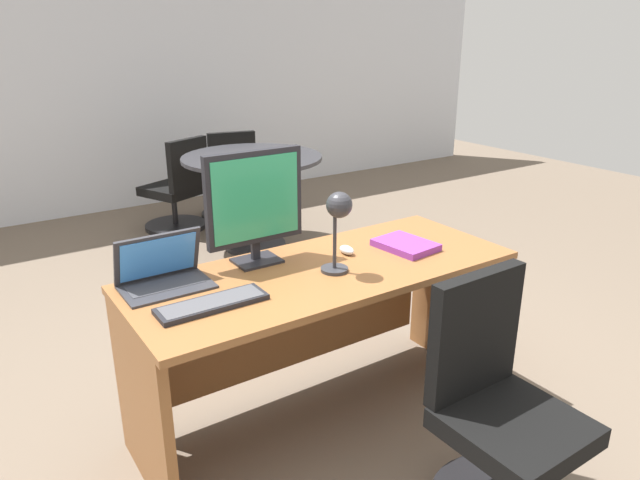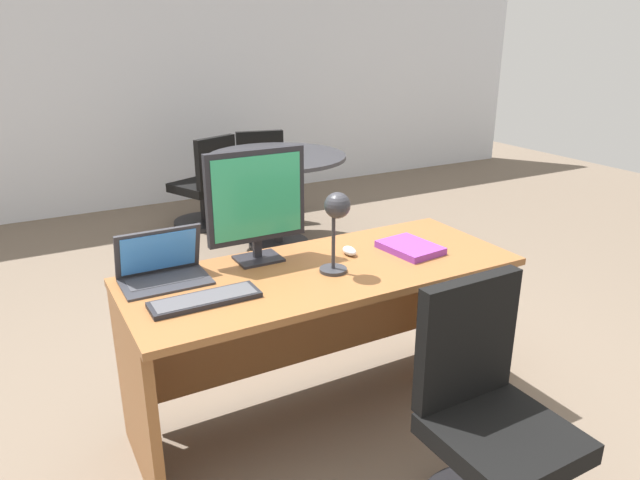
{
  "view_description": "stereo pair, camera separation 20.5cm",
  "coord_description": "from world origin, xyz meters",
  "px_view_note": "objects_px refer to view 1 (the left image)",
  "views": [
    {
      "loc": [
        -1.34,
        -1.97,
        1.75
      ],
      "look_at": [
        0.0,
        0.03,
        0.88
      ],
      "focal_mm": 32.86,
      "sensor_mm": 36.0,
      "label": 1
    },
    {
      "loc": [
        -1.16,
        -2.07,
        1.75
      ],
      "look_at": [
        0.0,
        0.03,
        0.88
      ],
      "focal_mm": 32.86,
      "sensor_mm": 36.0,
      "label": 2
    }
  ],
  "objects_px": {
    "desk_lamp": "(338,215)",
    "desk": "(318,310)",
    "office_chair": "(499,424)",
    "monitor": "(255,201)",
    "meeting_chair_near": "(230,183)",
    "mouse": "(347,250)",
    "book": "(406,245)",
    "meeting_chair_far": "(178,194)",
    "laptop": "(162,270)",
    "meeting_table": "(253,179)",
    "keyboard": "(212,304)"
  },
  "relations": [
    {
      "from": "book",
      "to": "office_chair",
      "type": "bearing_deg",
      "value": -105.97
    },
    {
      "from": "book",
      "to": "meeting_chair_far",
      "type": "height_order",
      "value": "meeting_chair_far"
    },
    {
      "from": "office_chair",
      "to": "meeting_table",
      "type": "xyz_separation_m",
      "value": [
        0.57,
        3.05,
        0.23
      ]
    },
    {
      "from": "laptop",
      "to": "keyboard",
      "type": "height_order",
      "value": "laptop"
    },
    {
      "from": "meeting_table",
      "to": "monitor",
      "type": "bearing_deg",
      "value": -116.93
    },
    {
      "from": "desk_lamp",
      "to": "meeting_table",
      "type": "bearing_deg",
      "value": 71.21
    },
    {
      "from": "meeting_table",
      "to": "desk_lamp",
      "type": "bearing_deg",
      "value": -108.79
    },
    {
      "from": "desk_lamp",
      "to": "book",
      "type": "xyz_separation_m",
      "value": [
        0.44,
        0.07,
        -0.24
      ]
    },
    {
      "from": "keyboard",
      "to": "office_chair",
      "type": "relative_size",
      "value": 0.46
    },
    {
      "from": "laptop",
      "to": "monitor",
      "type": "bearing_deg",
      "value": 0.52
    },
    {
      "from": "desk",
      "to": "monitor",
      "type": "xyz_separation_m",
      "value": [
        -0.21,
        0.17,
        0.52
      ]
    },
    {
      "from": "monitor",
      "to": "book",
      "type": "height_order",
      "value": "monitor"
    },
    {
      "from": "book",
      "to": "meeting_chair_far",
      "type": "relative_size",
      "value": 0.35
    },
    {
      "from": "mouse",
      "to": "meeting_chair_far",
      "type": "xyz_separation_m",
      "value": [
        0.27,
        2.95,
        -0.45
      ]
    },
    {
      "from": "mouse",
      "to": "book",
      "type": "distance_m",
      "value": 0.29
    },
    {
      "from": "desk_lamp",
      "to": "monitor",
      "type": "bearing_deg",
      "value": 127.22
    },
    {
      "from": "meeting_chair_near",
      "to": "mouse",
      "type": "bearing_deg",
      "value": -105.11
    },
    {
      "from": "monitor",
      "to": "mouse",
      "type": "height_order",
      "value": "monitor"
    },
    {
      "from": "keyboard",
      "to": "meeting_chair_far",
      "type": "xyz_separation_m",
      "value": [
        1.01,
        3.11,
        -0.44
      ]
    },
    {
      "from": "meeting_chair_near",
      "to": "meeting_chair_far",
      "type": "bearing_deg",
      "value": -174.64
    },
    {
      "from": "meeting_chair_near",
      "to": "meeting_chair_far",
      "type": "xyz_separation_m",
      "value": [
        -0.55,
        -0.05,
        -0.01
      ]
    },
    {
      "from": "monitor",
      "to": "book",
      "type": "relative_size",
      "value": 1.71
    },
    {
      "from": "office_chair",
      "to": "monitor",
      "type": "bearing_deg",
      "value": 112.78
    },
    {
      "from": "meeting_chair_far",
      "to": "desk_lamp",
      "type": "bearing_deg",
      "value": -97.89
    },
    {
      "from": "desk",
      "to": "meeting_chair_near",
      "type": "relative_size",
      "value": 2.01
    },
    {
      "from": "desk",
      "to": "meeting_table",
      "type": "distance_m",
      "value": 2.31
    },
    {
      "from": "laptop",
      "to": "desk",
      "type": "bearing_deg",
      "value": -14.6
    },
    {
      "from": "keyboard",
      "to": "mouse",
      "type": "relative_size",
      "value": 4.73
    },
    {
      "from": "desk_lamp",
      "to": "meeting_chair_near",
      "type": "relative_size",
      "value": 0.42
    },
    {
      "from": "laptop",
      "to": "meeting_table",
      "type": "relative_size",
      "value": 0.31
    },
    {
      "from": "keyboard",
      "to": "meeting_chair_near",
      "type": "height_order",
      "value": "meeting_chair_near"
    },
    {
      "from": "meeting_chair_near",
      "to": "desk",
      "type": "bearing_deg",
      "value": -108.13
    },
    {
      "from": "desk",
      "to": "meeting_table",
      "type": "height_order",
      "value": "meeting_table"
    },
    {
      "from": "mouse",
      "to": "meeting_table",
      "type": "distance_m",
      "value": 2.23
    },
    {
      "from": "monitor",
      "to": "office_chair",
      "type": "xyz_separation_m",
      "value": [
        0.44,
        -1.05,
        -0.68
      ]
    },
    {
      "from": "desk_lamp",
      "to": "meeting_table",
      "type": "distance_m",
      "value": 2.46
    },
    {
      "from": "desk",
      "to": "mouse",
      "type": "height_order",
      "value": "mouse"
    },
    {
      "from": "monitor",
      "to": "meeting_chair_near",
      "type": "height_order",
      "value": "monitor"
    },
    {
      "from": "desk_lamp",
      "to": "office_chair",
      "type": "xyz_separation_m",
      "value": [
        0.21,
        -0.75,
        -0.66
      ]
    },
    {
      "from": "desk_lamp",
      "to": "desk",
      "type": "bearing_deg",
      "value": 97.37
    },
    {
      "from": "keyboard",
      "to": "meeting_chair_near",
      "type": "xyz_separation_m",
      "value": [
        1.56,
        3.16,
        -0.43
      ]
    },
    {
      "from": "keyboard",
      "to": "office_chair",
      "type": "height_order",
      "value": "office_chair"
    },
    {
      "from": "keyboard",
      "to": "laptop",
      "type": "bearing_deg",
      "value": 105.89
    },
    {
      "from": "office_chair",
      "to": "meeting_chair_far",
      "type": "xyz_separation_m",
      "value": [
        0.22,
        3.86,
        -0.03
      ]
    },
    {
      "from": "desk_lamp",
      "to": "keyboard",
      "type": "bearing_deg",
      "value": 179.92
    },
    {
      "from": "mouse",
      "to": "meeting_chair_far",
      "type": "height_order",
      "value": "meeting_chair_far"
    },
    {
      "from": "laptop",
      "to": "desk_lamp",
      "type": "bearing_deg",
      "value": -24.17
    },
    {
      "from": "desk",
      "to": "laptop",
      "type": "bearing_deg",
      "value": 165.4
    },
    {
      "from": "monitor",
      "to": "meeting_chair_near",
      "type": "relative_size",
      "value": 0.59
    },
    {
      "from": "mouse",
      "to": "meeting_table",
      "type": "relative_size",
      "value": 0.08
    }
  ]
}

